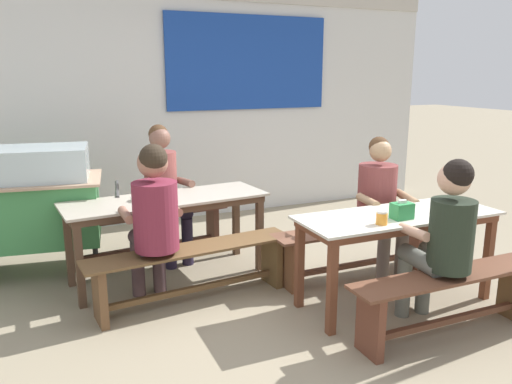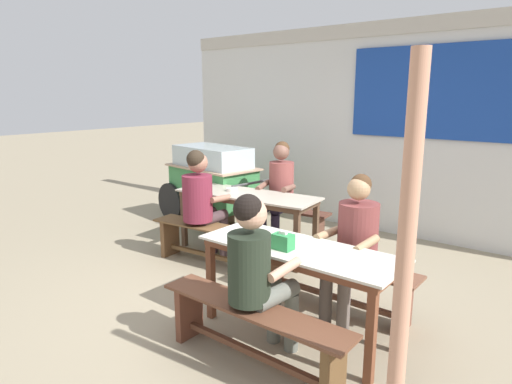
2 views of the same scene
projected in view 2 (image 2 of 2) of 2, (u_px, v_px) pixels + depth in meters
ground_plane at (249, 299)px, 4.29m from camera, size 40.00×40.00×0.00m
backdrop_wall at (382, 125)px, 6.19m from camera, size 6.81×0.23×2.90m
dining_table_far at (247, 200)px, 5.43m from camera, size 1.85×0.78×0.75m
dining_table_near at (298, 257)px, 3.54m from camera, size 1.65×0.62×0.75m
bench_far_back at (271, 217)px, 5.99m from camera, size 1.67×0.40×0.47m
bench_far_front at (218, 241)px, 5.03m from camera, size 1.76×0.48×0.47m
bench_near_back at (333, 276)px, 4.06m from camera, size 1.58×0.33×0.47m
bench_near_front at (252, 328)px, 3.17m from camera, size 1.56×0.31×0.47m
food_cart at (212, 178)px, 6.64m from camera, size 1.85×1.00×1.19m
person_center_facing at (279, 187)px, 5.75m from camera, size 0.48×0.60×1.35m
person_right_near_table at (354, 238)px, 3.79m from camera, size 0.49×0.55×1.29m
person_left_back_turned at (201, 197)px, 5.13m from camera, size 0.46×0.57×1.33m
person_near_front at (257, 267)px, 3.15m from camera, size 0.44×0.58×1.29m
tissue_box at (283, 241)px, 3.46m from camera, size 0.16×0.11×0.15m
condiment_jar at (255, 239)px, 3.55m from camera, size 0.08×0.08×0.10m
soup_bowl at (232, 189)px, 5.55m from camera, size 0.15×0.15×0.04m
wooden_support_post at (404, 268)px, 2.25m from camera, size 0.09×0.09×2.16m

